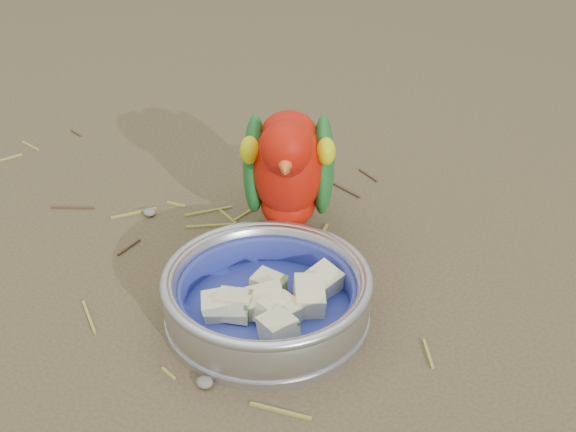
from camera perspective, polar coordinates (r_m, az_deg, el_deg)
The scene contains 6 objects.
ground at distance 0.92m, azimuth -10.87°, elevation -7.42°, with size 60.00×60.00×0.00m, color brown.
food_bowl at distance 0.90m, azimuth -1.48°, elevation -6.99°, with size 0.23×0.23×0.02m, color #B2B2BA.
bowl_wall at distance 0.88m, azimuth -1.51°, elevation -5.48°, with size 0.23×0.23×0.04m, color #B2B2BA, non-canonical shape.
fruit_wedges at distance 0.89m, azimuth -1.50°, elevation -5.84°, with size 0.14×0.14×0.03m, color beige, non-canonical shape.
lory_parrot at distance 0.98m, azimuth 0.01°, elevation 2.62°, with size 0.11×0.24×0.19m, color #B31205, non-canonical shape.
ground_debris at distance 0.98m, azimuth -10.02°, elevation -4.39°, with size 0.90×0.80×0.01m, color olive, non-canonical shape.
Camera 1 is at (0.54, -0.47, 0.57)m, focal length 50.00 mm.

